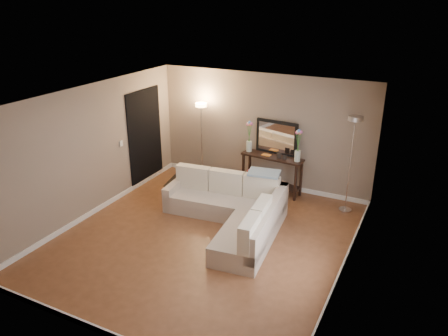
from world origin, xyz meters
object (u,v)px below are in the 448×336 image
at_px(sectional_sofa, 234,210).
at_px(floor_lamp_lit, 201,126).
at_px(floor_lamp_unlit, 352,146).
at_px(console_table, 268,171).

xyz_separation_m(sectional_sofa, floor_lamp_lit, (-1.69, 1.79, 0.99)).
relative_size(floor_lamp_lit, floor_lamp_unlit, 0.91).
bearing_deg(floor_lamp_unlit, console_table, 173.51).
xyz_separation_m(floor_lamp_lit, floor_lamp_unlit, (3.51, -0.24, 0.12)).
height_order(sectional_sofa, console_table, console_table).
height_order(sectional_sofa, floor_lamp_lit, floor_lamp_lit).
bearing_deg(floor_lamp_lit, console_table, -1.24).
height_order(floor_lamp_lit, floor_lamp_unlit, floor_lamp_unlit).
xyz_separation_m(console_table, floor_lamp_unlit, (1.80, -0.20, 0.94)).
xyz_separation_m(sectional_sofa, console_table, (0.02, 1.75, 0.17)).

